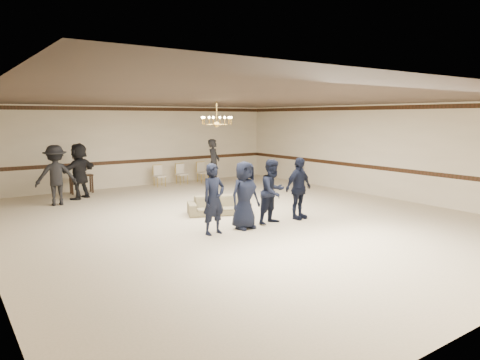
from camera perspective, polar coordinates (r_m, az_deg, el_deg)
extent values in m
cube|color=beige|center=(11.99, -0.45, -5.02)|extent=(12.00, 14.00, 0.01)
cube|color=#2D2119|center=(11.68, -0.47, 10.44)|extent=(12.00, 14.00, 0.01)
cube|color=beige|center=(17.92, -13.31, 4.36)|extent=(12.00, 0.01, 3.20)
cube|color=beige|center=(15.91, 17.67, 3.72)|extent=(0.01, 14.00, 3.20)
cube|color=#331A0F|center=(17.95, -13.23, 2.44)|extent=(12.00, 0.02, 0.14)
cube|color=#331A0F|center=(17.87, -13.45, 9.09)|extent=(12.00, 0.02, 0.14)
imported|color=black|center=(10.23, -3.48, -2.53)|extent=(0.66, 0.47, 1.69)
imported|color=black|center=(10.72, 0.62, -2.01)|extent=(0.86, 0.60, 1.69)
imported|color=black|center=(11.26, 4.35, -1.54)|extent=(0.93, 0.79, 1.69)
imported|color=black|center=(11.84, 7.72, -1.10)|extent=(1.04, 0.56, 1.69)
imported|color=#807655|center=(12.42, -2.79, -3.35)|extent=(1.90, 1.31, 0.52)
imported|color=black|center=(14.75, -23.09, 0.57)|extent=(1.30, 0.85, 1.90)
imported|color=black|center=(15.63, -20.41, 1.12)|extent=(1.78, 1.45, 1.90)
imported|color=black|center=(17.27, -3.47, 2.26)|extent=(0.82, 0.80, 1.90)
cube|color=black|center=(16.82, -20.15, -0.50)|extent=(0.83, 0.40, 0.67)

